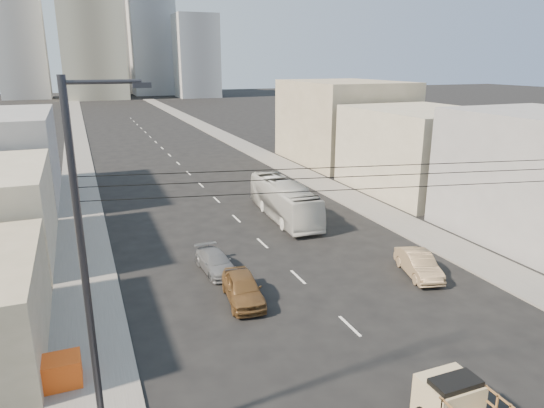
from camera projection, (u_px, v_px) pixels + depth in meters
sidewalk_left at (76, 144)px, 74.49m from camera, size 3.50×180.00×0.12m
sidewalk_right at (223, 136)px, 82.86m from camera, size 3.50×180.00×0.12m
lane_dashes at (174, 159)px, 63.55m from camera, size 0.15×104.00×0.01m
city_bus at (284, 200)px, 39.32m from camera, size 3.12×10.97×3.02m
sedan_brown at (243, 288)px, 25.72m from camera, size 2.26×4.60×1.51m
sedan_tan at (419, 264)px, 28.86m from camera, size 2.55×4.54×1.42m
sedan_grey at (216, 262)px, 29.43m from camera, size 1.97×4.26×1.20m
streetlamp_left at (88, 273)px, 14.03m from camera, size 2.36×0.25×12.00m
overhead_wires at (469, 173)px, 15.14m from camera, size 23.01×5.02×0.72m
crate_stack at (57, 372)px, 18.88m from camera, size 1.80×1.20×1.14m
bldg_right_near at (543, 176)px, 34.30m from camera, size 10.00×12.00×9.00m
bldg_right_mid at (421, 150)px, 47.09m from camera, size 11.00×14.00×8.00m
bldg_right_far at (343, 122)px, 61.23m from camera, size 12.00×16.00×10.00m
high_rise_tower at (88, 5)px, 157.85m from camera, size 20.00×20.00×60.00m
midrise_ne at (152, 40)px, 181.87m from camera, size 16.00×16.00×40.00m
midrise_nw at (22, 47)px, 162.61m from camera, size 15.00×15.00×34.00m
midrise_back at (115, 36)px, 190.39m from camera, size 18.00×18.00×44.00m
midrise_east at (196, 56)px, 170.02m from camera, size 14.00×14.00×28.00m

